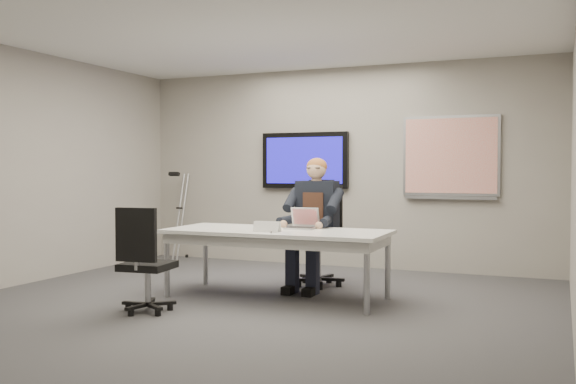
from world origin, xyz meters
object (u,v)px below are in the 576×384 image
at_px(office_chair_far, 319,254).
at_px(seated_person, 311,236).
at_px(laptop, 303,223).
at_px(office_chair_near, 145,280).
at_px(conference_table, 277,238).

height_order(office_chair_far, seated_person, seated_person).
bearing_deg(office_chair_far, laptop, -92.69).
xyz_separation_m(office_chair_near, laptop, (1.05, 1.39, 0.47)).
xyz_separation_m(office_chair_near, seated_person, (1.02, 1.76, 0.29)).
xyz_separation_m(office_chair_far, seated_person, (0.01, -0.28, 0.24)).
height_order(seated_person, laptop, seated_person).
distance_m(office_chair_far, office_chair_near, 2.27).
relative_size(office_chair_far, office_chair_near, 1.16).
bearing_deg(office_chair_far, seated_person, -95.49).
bearing_deg(laptop, office_chair_far, 90.83).
xyz_separation_m(office_chair_far, laptop, (0.05, -0.65, 0.42)).
relative_size(office_chair_far, laptop, 3.57).
xyz_separation_m(conference_table, seated_person, (0.16, 0.61, -0.04)).
height_order(office_chair_near, seated_person, seated_person).
bearing_deg(office_chair_far, office_chair_near, -123.07).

